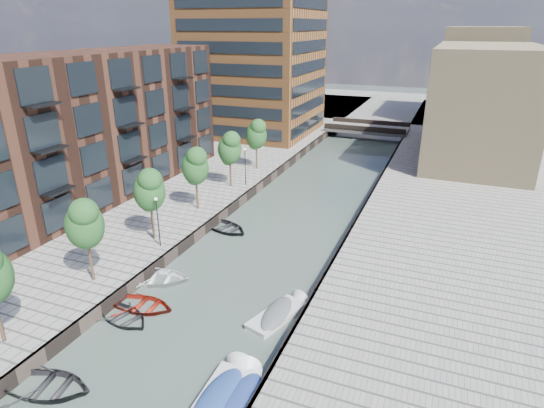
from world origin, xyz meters
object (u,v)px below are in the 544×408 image
Objects in this scene: bridge at (367,128)px; tree_4 at (195,165)px; sloop_0 at (48,390)px; sloop_1 at (124,319)px; sloop_2 at (143,308)px; motorboat_3 at (241,399)px; tree_6 at (256,133)px; sloop_3 at (157,281)px; tree_3 at (149,189)px; sloop_4 at (226,230)px; motorboat_4 at (281,313)px; car at (440,147)px; motorboat_0 at (222,395)px; tree_5 at (230,147)px; tree_2 at (84,222)px.

bridge is 41.08m from tree_4.
bridge reaches higher than sloop_0.
sloop_0 is at bearing -160.13° from sloop_1.
motorboat_3 reaches higher than sloop_2.
tree_6 reaches higher than sloop_3.
tree_3 reaches higher than sloop_4.
car is at bearing 80.24° from motorboat_4.
bridge is at bearing 94.06° from motorboat_0.
tree_6 is 26.70m from car.
tree_4 is at bearing 12.14° from sloop_2.
tree_3 is 16.63m from sloop_0.
motorboat_3 is (10.56, -7.98, 0.21)m from sloop_3.
tree_5 is 1.25× the size of sloop_4.
tree_3 is 1.00× the size of tree_4.
sloop_0 is at bearing 168.67° from sloop_3.
sloop_0 is (4.22, -15.19, -5.31)m from tree_3.
sloop_1 is 0.77× the size of motorboat_0.
bridge is 2.18× the size of tree_3.
motorboat_3 is at bearing -83.92° from sloop_0.
tree_5 is at bearing -7.34° from sloop_3.
bridge is 2.18× the size of tree_5.
motorboat_0 is 50.87m from car.
bridge is 2.18× the size of tree_2.
tree_5 reaches higher than sloop_4.
tree_2 is at bearing 81.25° from sloop_1.
sloop_4 is (-0.54, 12.92, 0.00)m from sloop_2.
tree_4 is 1.42× the size of sloop_1.
car is (16.06, 45.33, 1.61)m from sloop_2.
sloop_0 is (-4.28, -62.19, -1.39)m from bridge.
tree_4 is at bearing -133.47° from car.
motorboat_0 reaches higher than sloop_4.
tree_2 is 14.70m from motorboat_0.
car is (16.60, 32.41, 1.61)m from sloop_4.
tree_4 is 1.00× the size of tree_5.
car is (16.43, 46.79, 1.61)m from sloop_1.
tree_2 is at bearing 80.35° from sloop_2.
tree_4 is 12.81m from sloop_3.
tree_2 is 21.00m from tree_5.
sloop_3 is at bearing 41.61° from tree_2.
car is at bearing 81.41° from motorboat_0.
motorboat_4 reaches higher than sloop_3.
tree_4 is 18.24m from motorboat_4.
sloop_0 is 13.62m from motorboat_4.
tree_3 is at bearing 40.52° from sloop_1.
tree_4 is at bearing -0.61° from sloop_0.
tree_3 is at bearing 138.25° from motorboat_3.
motorboat_4 is 1.40× the size of car.
sloop_4 is 36.45m from car.
tree_5 is (0.00, 14.00, 0.00)m from tree_3.
bridge is 62.35m from sloop_0.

